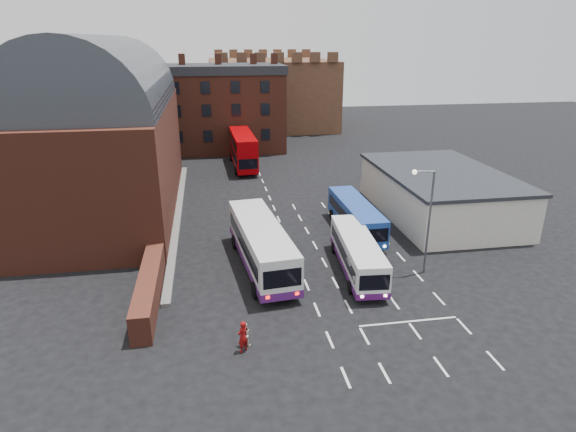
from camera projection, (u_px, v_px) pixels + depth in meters
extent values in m
plane|color=black|center=(314.00, 303.00, 30.28)|extent=(180.00, 180.00, 0.00)
cube|color=#602B1E|center=(108.00, 158.00, 45.57)|extent=(12.00, 28.00, 10.00)
cylinder|color=#1E2328|center=(101.00, 104.00, 43.84)|extent=(12.00, 26.00, 12.00)
cube|color=#602B1E|center=(149.00, 288.00, 30.24)|extent=(1.20, 10.00, 1.80)
cube|color=beige|center=(439.00, 194.00, 44.86)|extent=(10.00, 16.00, 4.00)
cube|color=#282B30|center=(442.00, 172.00, 44.13)|extent=(10.40, 16.40, 0.30)
cube|color=brown|center=(207.00, 113.00, 70.00)|extent=(22.00, 10.00, 11.00)
cube|color=brown|center=(270.00, 93.00, 90.18)|extent=(22.00, 22.00, 12.00)
cube|color=silver|center=(261.00, 243.00, 34.42)|extent=(3.91, 12.16, 2.71)
cube|color=black|center=(261.00, 241.00, 34.36)|extent=(3.85, 10.97, 0.98)
cylinder|color=black|center=(235.00, 242.00, 37.99)|extent=(0.41, 1.11, 1.09)
cylinder|color=black|center=(255.00, 290.00, 30.72)|extent=(0.41, 1.11, 1.09)
cylinder|color=black|center=(268.00, 238.00, 38.66)|extent=(0.41, 1.11, 1.09)
cylinder|color=black|center=(296.00, 285.00, 31.39)|extent=(0.41, 1.11, 1.09)
cube|color=silver|center=(357.00, 252.00, 33.83)|extent=(2.92, 9.63, 2.16)
cube|color=black|center=(357.00, 251.00, 33.79)|extent=(2.88, 8.44, 0.78)
cylinder|color=black|center=(383.00, 286.00, 31.47)|extent=(0.31, 0.88, 0.86)
cylinder|color=black|center=(361.00, 246.00, 37.43)|extent=(0.31, 0.88, 0.86)
cylinder|color=black|center=(350.00, 287.00, 31.30)|extent=(0.31, 0.88, 0.86)
cylinder|color=black|center=(334.00, 247.00, 37.26)|extent=(0.31, 0.88, 0.86)
cube|color=#1C4093|center=(356.00, 215.00, 40.82)|extent=(2.36, 9.85, 2.23)
cube|color=black|center=(356.00, 214.00, 40.77)|extent=(2.41, 8.65, 0.80)
cylinder|color=black|center=(380.00, 240.00, 38.51)|extent=(0.26, 0.90, 0.89)
cylinder|color=black|center=(355.00, 213.00, 44.61)|extent=(0.26, 0.90, 0.89)
cylinder|color=black|center=(354.00, 242.00, 38.14)|extent=(0.26, 0.90, 0.89)
cylinder|color=black|center=(332.00, 214.00, 44.23)|extent=(0.26, 0.90, 0.89)
cube|color=#9D0004|center=(243.00, 149.00, 61.23)|extent=(2.85, 11.15, 3.93)
cube|color=black|center=(243.00, 153.00, 61.42)|extent=(2.87, 9.96, 0.91)
cylinder|color=black|center=(257.00, 170.00, 58.89)|extent=(0.31, 1.02, 1.01)
cylinder|color=black|center=(250.00, 156.00, 65.75)|extent=(0.31, 1.02, 1.01)
cylinder|color=black|center=(236.00, 171.00, 58.43)|extent=(0.31, 1.02, 1.01)
cylinder|color=black|center=(231.00, 157.00, 65.30)|extent=(0.31, 1.02, 1.01)
cylinder|color=#4D5054|center=(429.00, 224.00, 32.95)|extent=(0.15, 0.15, 7.41)
cylinder|color=#4D5054|center=(425.00, 171.00, 31.68)|extent=(1.29, 0.34, 0.09)
sphere|color=#FFF2CC|center=(415.00, 172.00, 31.71)|extent=(0.33, 0.33, 0.33)
imported|color=maroon|center=(243.00, 337.00, 25.29)|extent=(0.79, 0.76, 1.82)
imported|color=beige|center=(245.00, 334.00, 25.86)|extent=(0.76, 0.65, 1.39)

